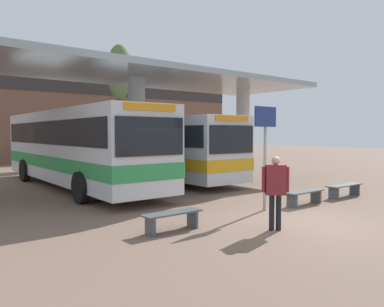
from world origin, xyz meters
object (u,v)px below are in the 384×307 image
Objects in this scene: transit_bus_left_bay at (76,145)px; poplar_tree_behind_left at (120,75)px; waiting_bench_mid_platform at (304,195)px; parked_car_street at (156,148)px; waiting_bench_far_platform at (345,188)px; transit_bus_center_bay at (159,146)px; waiting_bench_near_pillar at (172,217)px; pedestrian_waiting at (275,185)px; info_sign_platform at (265,137)px.

transit_bus_left_bay is 13.04m from poplar_tree_behind_left.
parked_car_street is at bearing 70.64° from waiting_bench_mid_platform.
waiting_bench_far_platform is at bearing 0.00° from waiting_bench_mid_platform.
transit_bus_center_bay is at bearing -178.23° from transit_bus_left_bay.
transit_bus_center_bay is 8.73m from waiting_bench_mid_platform.
transit_bus_center_bay is at bearing -123.25° from parked_car_street.
pedestrian_waiting reaches higher than waiting_bench_near_pillar.
waiting_bench_far_platform is (7.66, 0.00, 0.01)m from waiting_bench_near_pillar.
transit_bus_center_bay is at bearing 89.94° from waiting_bench_mid_platform.
transit_bus_left_bay is 15.75m from parked_car_street.
poplar_tree_behind_left is at bearing 81.10° from waiting_bench_mid_platform.
transit_bus_left_bay is 3.99× the size of info_sign_platform.
pedestrian_waiting reaches higher than waiting_bench_mid_platform.
transit_bus_left_bay reaches higher than waiting_bench_mid_platform.
waiting_bench_mid_platform is at bearing 90.75° from transit_bus_center_bay.
waiting_bench_far_platform is 20.11m from parked_car_street.
transit_bus_center_bay is at bearing 78.84° from info_sign_platform.
waiting_bench_near_pillar is 4.06m from info_sign_platform.
waiting_bench_mid_platform is at bearing -180.00° from waiting_bench_far_platform.
transit_bus_left_bay is 10.07m from pedestrian_waiting.
transit_bus_left_bay is at bearing -126.26° from poplar_tree_behind_left.
parked_car_street reaches higher than pedestrian_waiting.
pedestrian_waiting is 0.20× the size of poplar_tree_behind_left.
pedestrian_waiting is at bearing -165.62° from waiting_bench_far_platform.
info_sign_platform is (3.59, 0.26, 1.88)m from waiting_bench_near_pillar.
info_sign_platform is at bearing -114.97° from parked_car_street.
transit_bus_left_bay is 1.39× the size of poplar_tree_behind_left.
pedestrian_waiting is (-1.60, -1.71, -1.13)m from info_sign_platform.
transit_bus_center_bay is 12.96m from parked_car_street.
parked_car_street is at bearing -121.26° from transit_bus_center_bay.
poplar_tree_behind_left is at bearing -125.79° from transit_bus_left_bay.
parked_car_street is at bearing 77.20° from waiting_bench_far_platform.
parked_car_street is at bearing 66.21° from info_sign_platform.
poplar_tree_behind_left is (6.11, 19.75, 5.56)m from pedestrian_waiting.
pedestrian_waiting is 21.41m from poplar_tree_behind_left.
waiting_bench_mid_platform is 0.18× the size of poplar_tree_behind_left.
transit_bus_center_bay reaches higher than parked_car_street.
waiting_bench_far_platform is 4.49m from info_sign_platform.
waiting_bench_mid_platform is 2.51m from info_sign_platform.
transit_bus_left_bay is 8.70m from info_sign_platform.
waiting_bench_near_pillar and waiting_bench_mid_platform have the same top height.
waiting_bench_mid_platform is 0.90× the size of pedestrian_waiting.
waiting_bench_far_platform is (2.43, 0.00, 0.01)m from waiting_bench_mid_platform.
waiting_bench_mid_platform is at bearing -0.00° from waiting_bench_near_pillar.
waiting_bench_mid_platform is at bearing 63.06° from pedestrian_waiting.
poplar_tree_behind_left is at bearing 66.13° from waiting_bench_near_pillar.
pedestrian_waiting is at bearing -155.84° from waiting_bench_mid_platform.
poplar_tree_behind_left is (0.43, 18.29, 6.30)m from waiting_bench_far_platform.
transit_bus_left_bay is 7.74× the size of waiting_bench_mid_platform.
poplar_tree_behind_left is at bearing -105.65° from transit_bus_center_bay.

